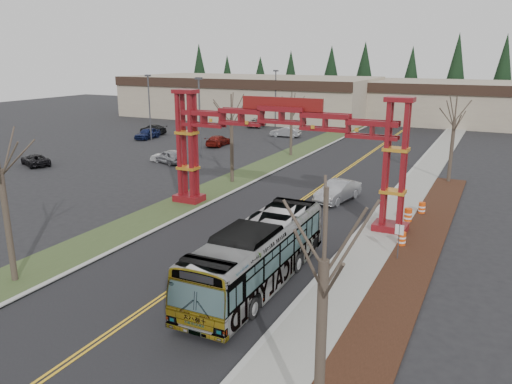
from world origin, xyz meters
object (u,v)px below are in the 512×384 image
Objects in this scene: parked_car_far_c at (153,129)px; retail_building_east at (480,103)px; parked_car_near_c at (35,160)px; bare_tree_right_far at (455,121)px; bare_tree_median_near at (0,170)px; gateway_arch at (281,135)px; barrel_south at (402,239)px; parked_car_far_a at (286,132)px; street_sign at (399,235)px; light_pole_mid at (149,103)px; parked_car_mid_a at (218,141)px; parked_car_near_b at (168,157)px; bare_tree_median_far at (292,110)px; light_pole_near at (200,112)px; light_pole_far at (276,94)px; retail_building_west at (250,97)px; transit_bus at (258,255)px; silver_sedan at (338,191)px; barrel_north at (422,208)px; bare_tree_right_near at (324,262)px; barrel_mid at (408,216)px; parked_car_far_b at (257,122)px; parked_car_mid_b at (147,133)px; bare_tree_median_mid at (231,119)px; parked_car_near_a at (169,157)px.

retail_building_east is at bearing 141.47° from parked_car_far_c.
bare_tree_right_far reaches higher than parked_car_near_c.
bare_tree_median_near is (25.02, -44.04, 5.26)m from parked_car_far_c.
gateway_arch is 10.96m from barrel_south.
bare_tree_median_near is at bearing -102.95° from retail_building_east.
parked_car_far_a is 2.03× the size of street_sign.
parked_car_mid_a is at bearing 0.61° from light_pole_mid.
parked_car_near_b is at bearing -119.79° from retail_building_east.
bare_tree_median_far is (0.00, 37.59, -0.64)m from bare_tree_median_near.
light_pole_far reaches higher than light_pole_near.
light_pole_mid reaches higher than retail_building_west.
transit_bus is at bearing 56.29° from parked_car_far_c.
barrel_north is at bearing 6.07° from silver_sedan.
bare_tree_right_near is 0.89× the size of light_pole_near.
parked_car_far_a is 4.63× the size of barrel_south.
light_pole_near reaches higher than parked_car_mid_a.
barrel_mid is (38.45, -20.62, -4.62)m from light_pole_mid.
parked_car_far_b is 17.46m from parked_car_far_c.
parked_car_far_a is (16.76, 10.20, -0.04)m from parked_car_mid_b.
retail_building_west is at bearing 115.16° from bare_tree_median_mid.
transit_bus is at bearing 118.42° from parked_car_mid_a.
light_pole_far reaches higher than barrel_mid.
bare_tree_median_far is at bearing -56.04° from retail_building_west.
bare_tree_right_near reaches higher than transit_bus.
light_pole_near reaches higher than bare_tree_right_near.
light_pole_far is at bearing 127.30° from barrel_north.
silver_sedan is at bearing -27.43° from light_pole_near.
retail_building_east is 4.28× the size of light_pole_mid.
street_sign is at bearing -44.70° from silver_sedan.
bare_tree_right_far reaches higher than silver_sedan.
retail_building_east is at bearing 89.47° from street_sign.
retail_building_east is at bearing 77.05° from bare_tree_median_near.
gateway_arch is 7.98m from silver_sedan.
retail_building_east reaches higher than parked_car_mid_b.
parked_car_mid_a is at bearing 143.16° from barrel_mid.
light_pole_far reaches higher than parked_car_near_c.
bare_tree_median_far is 7.17× the size of barrel_mid.
light_pole_near reaches higher than parked_car_near_a.
parked_car_mid_a is 1.06× the size of parked_car_mid_b.
parked_car_far_b is 0.64× the size of bare_tree_right_near.
barrel_mid is at bearing -27.19° from light_pole_near.
light_pole_far reaches higher than retail_building_west.
parked_car_far_a is 0.55× the size of bare_tree_right_far.
light_pole_mid is 4.11× the size of street_sign.
light_pole_far is at bearing 118.47° from bare_tree_median_far.
parked_car_mid_a is 20.16m from bare_tree_median_mid.
parked_car_near_a is at bearing 85.55° from parked_car_far_b.
barrel_south is (17.17, -23.67, -4.84)m from bare_tree_median_far.
bare_tree_right_near reaches higher than parked_car_far_a.
transit_bus reaches higher than barrel_mid.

